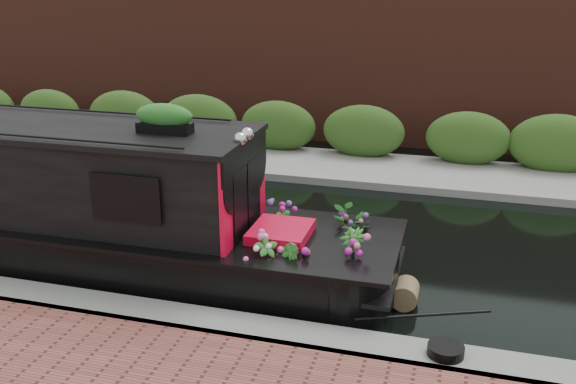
# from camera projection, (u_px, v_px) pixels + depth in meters

# --- Properties ---
(ground) EXTENTS (80.00, 80.00, 0.00)m
(ground) POSITION_uv_depth(u_px,v_px,m) (200.00, 229.00, 11.62)
(ground) COLOR black
(ground) RESTS_ON ground
(near_bank_coping) EXTENTS (40.00, 0.60, 0.50)m
(near_bank_coping) POSITION_uv_depth(u_px,v_px,m) (102.00, 319.00, 8.62)
(near_bank_coping) COLOR slate
(near_bank_coping) RESTS_ON ground
(far_bank_path) EXTENTS (40.00, 2.40, 0.34)m
(far_bank_path) POSITION_uv_depth(u_px,v_px,m) (269.00, 165.00, 15.43)
(far_bank_path) COLOR gray
(far_bank_path) RESTS_ON ground
(far_hedge) EXTENTS (40.00, 1.10, 2.80)m
(far_hedge) POSITION_uv_depth(u_px,v_px,m) (280.00, 155.00, 16.25)
(far_hedge) COLOR #2D4F1A
(far_hedge) RESTS_ON ground
(far_brick_wall) EXTENTS (40.00, 1.00, 8.00)m
(far_brick_wall) POSITION_uv_depth(u_px,v_px,m) (301.00, 135.00, 18.16)
(far_brick_wall) COLOR #51261B
(far_brick_wall) RESTS_ON ground
(narrowboat) EXTENTS (12.35, 2.24, 2.89)m
(narrowboat) POSITION_uv_depth(u_px,v_px,m) (0.00, 203.00, 10.41)
(narrowboat) COLOR black
(narrowboat) RESTS_ON ground
(rope_fender) EXTENTS (0.36, 0.43, 0.36)m
(rope_fender) POSITION_uv_depth(u_px,v_px,m) (405.00, 293.00, 8.94)
(rope_fender) COLOR brown
(rope_fender) RESTS_ON ground
(coiled_mooring_rope) EXTENTS (0.42, 0.42, 0.12)m
(coiled_mooring_rope) POSITION_uv_depth(u_px,v_px,m) (446.00, 350.00, 7.37)
(coiled_mooring_rope) COLOR black
(coiled_mooring_rope) RESTS_ON near_bank_coping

